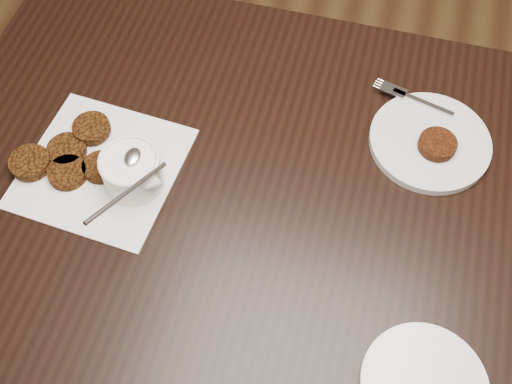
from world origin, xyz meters
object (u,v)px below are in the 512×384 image
napkin (102,168)px  plate_with_patty (431,139)px  table (308,297)px  sauce_ramekin (128,160)px

napkin → plate_with_patty: 0.59m
table → sauce_ramekin: sauce_ramekin is taller
napkin → sauce_ramekin: sauce_ramekin is taller
table → napkin: napkin is taller
sauce_ramekin → napkin: bearing=169.2°
table → plate_with_patty: (0.15, 0.20, 0.39)m
napkin → plate_with_patty: plate_with_patty is taller
napkin → plate_with_patty: size_ratio=1.22×
table → plate_with_patty: size_ratio=6.69×
sauce_ramekin → table: bearing=2.9°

